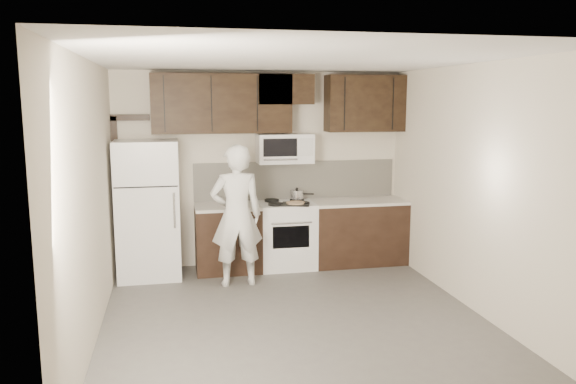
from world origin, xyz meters
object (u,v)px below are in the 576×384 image
object	(u,v)px
refrigerator	(148,209)
microwave	(285,148)
stove	(287,235)
person	(237,216)

from	to	relation	value
refrigerator	microwave	bearing A→B (deg)	5.15
microwave	refrigerator	world-z (taller)	microwave
microwave	refrigerator	xyz separation A→B (m)	(-1.85, -0.17, -0.75)
stove	microwave	xyz separation A→B (m)	(-0.00, 0.12, 1.19)
microwave	stove	bearing A→B (deg)	-89.90
microwave	person	world-z (taller)	microwave
refrigerator	person	xyz separation A→B (m)	(1.09, -0.57, -0.01)
stove	refrigerator	bearing A→B (deg)	-178.49
refrigerator	person	size ratio (longest dim) A/B	1.01
stove	microwave	world-z (taller)	microwave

